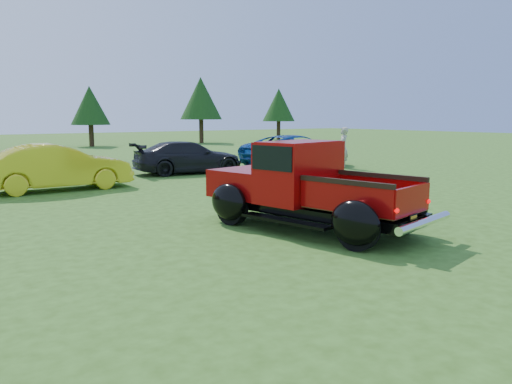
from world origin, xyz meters
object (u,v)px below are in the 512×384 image
(show_car_blue, at_px, (296,151))
(spectator, at_px, (343,148))
(tree_mid_right, at_px, (90,106))
(tree_far_east, at_px, (279,105))
(show_car_grey, at_px, (189,157))
(pickup_truck, at_px, (299,186))
(show_car_yellow, at_px, (58,167))
(tree_east, at_px, (201,98))

(show_car_blue, distance_m, spectator, 2.08)
(tree_mid_right, distance_m, tree_far_east, 18.01)
(show_car_grey, bearing_deg, show_car_blue, -87.63)
(tree_far_east, relative_size, pickup_truck, 0.97)
(tree_mid_right, bearing_deg, spectator, -80.04)
(tree_mid_right, distance_m, show_car_yellow, 22.90)
(tree_far_east, bearing_deg, tree_east, -173.66)
(tree_mid_right, height_order, spectator, tree_mid_right)
(tree_mid_right, xyz_separation_m, pickup_truck, (-5.26, -29.48, -2.15))
(show_car_grey, bearing_deg, tree_east, -23.01)
(tree_east, height_order, tree_far_east, tree_east)
(tree_mid_right, xyz_separation_m, spectator, (3.83, -21.83, -2.09))
(show_car_grey, bearing_deg, show_car_yellow, 115.49)
(tree_far_east, distance_m, spectator, 26.55)
(tree_mid_right, height_order, show_car_yellow, tree_mid_right)
(tree_far_east, height_order, show_car_yellow, tree_far_east)
(tree_east, bearing_deg, show_car_yellow, -128.94)
(show_car_yellow, relative_size, show_car_blue, 0.84)
(pickup_truck, relative_size, show_car_grey, 1.14)
(tree_far_east, relative_size, show_car_yellow, 1.13)
(tree_mid_right, distance_m, spectator, 22.27)
(pickup_truck, xyz_separation_m, show_car_yellow, (-2.61, 8.10, -0.12))
(show_car_grey, bearing_deg, tree_far_east, -37.51)
(show_car_blue, relative_size, spectator, 2.87)
(show_car_yellow, bearing_deg, spectator, -90.83)
(show_car_yellow, bearing_deg, show_car_grey, -71.06)
(spectator, bearing_deg, show_car_grey, -57.00)
(tree_mid_right, xyz_separation_m, tree_far_east, (18.00, 0.50, 0.27))
(tree_east, height_order, spectator, tree_east)
(tree_east, height_order, pickup_truck, tree_east)
(show_car_grey, xyz_separation_m, show_car_blue, (5.09, -0.50, 0.08))
(tree_east, bearing_deg, pickup_truck, -116.20)
(tree_east, distance_m, pickup_truck, 32.42)
(show_car_yellow, height_order, spectator, spectator)
(tree_far_east, xyz_separation_m, show_car_grey, (-20.50, -20.18, -2.62))
(show_car_yellow, distance_m, spectator, 11.72)
(tree_mid_right, bearing_deg, tree_east, -3.18)
(spectator, bearing_deg, tree_far_east, -160.62)
(pickup_truck, xyz_separation_m, spectator, (9.10, 7.65, 0.06))
(tree_mid_right, bearing_deg, show_car_yellow, -110.21)
(pickup_truck, distance_m, spectator, 11.88)
(show_car_yellow, bearing_deg, show_car_blue, -82.05)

